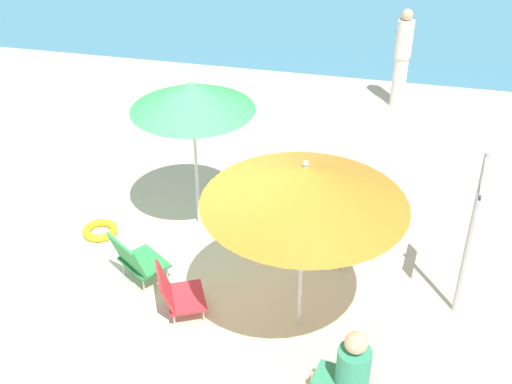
% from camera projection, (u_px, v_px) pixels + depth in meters
% --- Properties ---
extents(ground_plane, '(40.00, 40.00, 0.00)m').
position_uv_depth(ground_plane, '(189.00, 268.00, 8.12)').
color(ground_plane, beige).
extents(umbrella_green, '(1.53, 1.53, 2.10)m').
position_uv_depth(umbrella_green, '(192.00, 97.00, 7.91)').
color(umbrella_green, silver).
rests_on(umbrella_green, ground_plane).
extents(umbrella_orange, '(2.06, 2.06, 2.07)m').
position_uv_depth(umbrella_orange, '(305.00, 185.00, 6.34)').
color(umbrella_orange, silver).
rests_on(umbrella_orange, ground_plane).
extents(beach_chair_a, '(0.68, 0.69, 0.59)m').
position_uv_depth(beach_chair_a, '(176.00, 292.00, 7.30)').
color(beach_chair_a, red).
rests_on(beach_chair_a, ground_plane).
extents(beach_chair_b, '(0.49, 0.59, 0.67)m').
position_uv_depth(beach_chair_b, '(331.00, 230.00, 8.20)').
color(beach_chair_b, white).
rests_on(beach_chair_b, ground_plane).
extents(beach_chair_c, '(0.74, 0.73, 0.67)m').
position_uv_depth(beach_chair_c, '(135.00, 259.00, 7.72)').
color(beach_chair_c, '#33934C').
rests_on(beach_chair_c, ground_plane).
extents(person_a, '(0.29, 0.29, 1.78)m').
position_uv_depth(person_a, '(402.00, 58.00, 11.56)').
color(person_a, silver).
rests_on(person_a, ground_plane).
extents(person_b, '(0.56, 0.38, 0.90)m').
position_uv_depth(person_b, '(348.00, 368.00, 6.18)').
color(person_b, '#389970').
rests_on(person_b, ground_plane).
extents(warning_sign, '(0.08, 0.55, 2.04)m').
position_uv_depth(warning_sign, '(475.00, 212.00, 6.77)').
color(warning_sign, '#ADADB2').
rests_on(warning_sign, ground_plane).
extents(swim_ring, '(0.46, 0.46, 0.10)m').
position_uv_depth(swim_ring, '(100.00, 230.00, 8.69)').
color(swim_ring, yellow).
rests_on(swim_ring, ground_plane).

